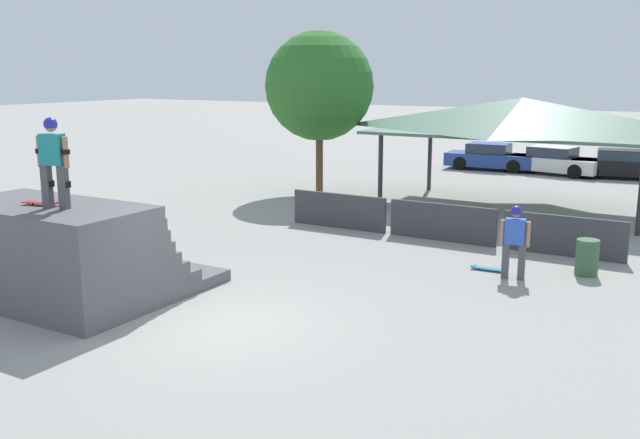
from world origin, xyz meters
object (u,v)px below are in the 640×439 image
parked_car_white (554,161)px  skater_on_deck (53,157)px  parked_car_black (624,165)px  trash_bin (587,257)px  bystander_walking (515,236)px  skateboard_on_ground (486,268)px  skateboard_on_deck (42,203)px  tree_beside_pavilion (319,86)px  parked_car_blue (490,157)px

parked_car_white → skater_on_deck: bearing=-89.3°
parked_car_black → skater_on_deck: bearing=-116.3°
trash_bin → parked_car_black: bearing=95.1°
bystander_walking → parked_car_black: (-0.11, 17.97, -0.40)m
bystander_walking → parked_car_black: 17.98m
skateboard_on_ground → bystander_walking: bearing=151.5°
skateboard_on_ground → parked_car_white: size_ratio=0.18×
skateboard_on_deck → trash_bin: (9.04, 7.82, -1.70)m
parked_car_white → bystander_walking: bearing=-70.0°
skateboard_on_deck → parked_car_white: 24.85m
tree_beside_pavilion → parked_car_white: 12.46m
skateboard_on_deck → skateboard_on_ground: (6.91, 7.01, -2.06)m
bystander_walking → trash_bin: (1.39, 1.18, -0.58)m
skateboard_on_deck → trash_bin: 12.07m
skateboard_on_deck → parked_car_black: (7.53, 24.62, -1.52)m
bystander_walking → skater_on_deck: bearing=33.3°
skateboard_on_ground → parked_car_blue: (-5.35, 17.35, 0.54)m
bystander_walking → parked_car_blue: size_ratio=0.40×
bystander_walking → parked_car_white: (-3.10, 17.74, -0.40)m
skateboard_on_deck → skateboard_on_ground: 10.06m
skater_on_deck → parked_car_white: size_ratio=0.40×
tree_beside_pavilion → parked_car_black: bearing=46.4°
parked_car_black → bystander_walking: bearing=-100.0°
skater_on_deck → parked_car_white: 24.90m
parked_car_blue → parked_car_white: same height
skater_on_deck → skateboard_on_deck: bearing=158.4°
tree_beside_pavilion → parked_car_blue: 11.14m
tree_beside_pavilion → parked_car_white: (6.68, 9.92, -3.50)m
bystander_walking → tree_beside_pavilion: (-9.78, 7.82, 3.10)m
trash_bin → parked_car_blue: size_ratio=0.20×
parked_car_white → skateboard_on_deck: bearing=-90.5°
tree_beside_pavilion → parked_car_white: tree_beside_pavilion is taller
bystander_walking → skateboard_on_ground: size_ratio=2.16×
skateboard_on_ground → trash_bin: (2.13, 0.81, 0.37)m
parked_car_blue → parked_car_black: same height
trash_bin → parked_car_black: parked_car_black is taller
bystander_walking → parked_car_black: bearing=-99.6°
skateboard_on_ground → trash_bin: bearing=-161.2°
skateboard_on_deck → tree_beside_pavilion: (-2.14, 14.46, 1.98)m
bystander_walking → trash_bin: bearing=-149.8°
parked_car_white → parked_car_black: 2.99m
parked_car_blue → parked_car_white: 2.99m
tree_beside_pavilion → parked_car_white: size_ratio=1.39×
bystander_walking → parked_car_white: size_ratio=0.39×
tree_beside_pavilion → parked_car_blue: size_ratio=1.46×
bystander_walking → parked_car_blue: bearing=-81.0°
tree_beside_pavilion → parked_car_blue: bearing=69.5°
skater_on_deck → parked_car_blue: skater_on_deck is taller
trash_bin → bystander_walking: bearing=-139.9°
parked_car_blue → trash_bin: bearing=-68.9°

